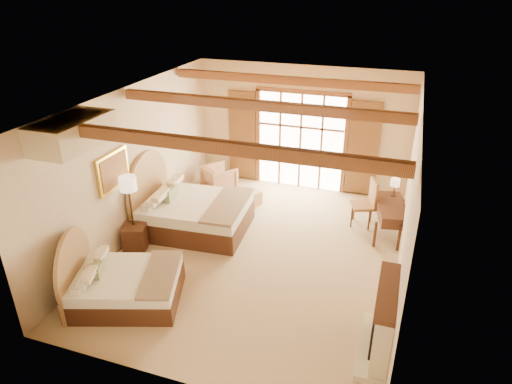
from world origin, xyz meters
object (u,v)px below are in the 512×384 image
at_px(bed_near, 119,281).
at_px(armchair, 219,178).
at_px(desk, 390,218).
at_px(bed_far, 188,210).
at_px(nightstand, 135,237).

height_order(bed_near, armchair, bed_near).
xyz_separation_m(armchair, desk, (4.38, -0.87, 0.04)).
xyz_separation_m(bed_far, nightstand, (-0.65, -1.14, -0.19)).
relative_size(bed_far, nightstand, 4.52).
bearing_deg(nightstand, desk, 7.00).
distance_m(bed_far, desk, 4.44).
relative_size(bed_far, desk, 1.68).
xyz_separation_m(nightstand, desk, (4.93, 2.30, 0.12)).
distance_m(nightstand, armchair, 3.22).
bearing_deg(nightstand, armchair, 62.11).
height_order(bed_far, armchair, bed_far).
height_order(bed_near, desk, bed_near).
xyz_separation_m(bed_near, desk, (4.30, 3.80, 0.03)).
height_order(bed_far, nightstand, bed_far).
distance_m(bed_near, nightstand, 1.63).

